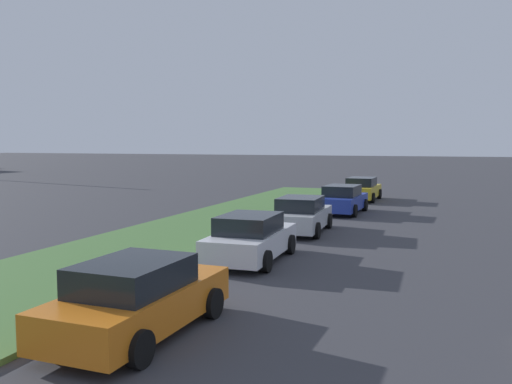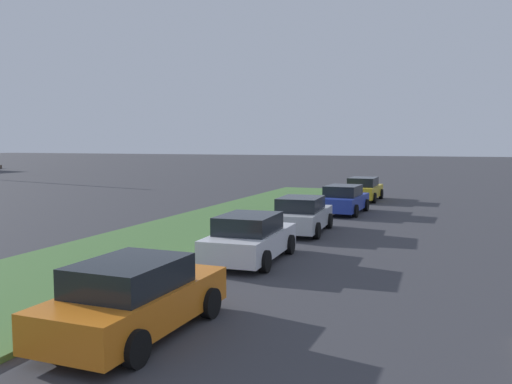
{
  "view_description": "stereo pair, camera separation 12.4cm",
  "coord_description": "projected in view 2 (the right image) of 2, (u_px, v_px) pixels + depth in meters",
  "views": [
    {
      "loc": [
        -0.99,
        -1.72,
        3.67
      ],
      "look_at": [
        17.75,
        5.28,
        1.83
      ],
      "focal_mm": 37.89,
      "sensor_mm": 36.0,
      "label": 1
    },
    {
      "loc": [
        -0.94,
        -1.83,
        3.67
      ],
      "look_at": [
        17.75,
        5.28,
        1.83
      ],
      "focal_mm": 37.89,
      "sensor_mm": 36.0,
      "label": 2
    }
  ],
  "objects": [
    {
      "name": "grass_median",
      "position": [
        45.0,
        281.0,
        14.07
      ],
      "size": [
        60.0,
        6.0,
        0.12
      ],
      "primitive_type": "cube",
      "color": "#477238",
      "rests_on": "ground"
    },
    {
      "name": "parked_car_white",
      "position": [
        250.0,
        238.0,
        16.73
      ],
      "size": [
        4.36,
        2.14,
        1.47
      ],
      "rotation": [
        0.0,
        0.0,
        0.04
      ],
      "color": "silver",
      "rests_on": "ground"
    },
    {
      "name": "parked_car_blue",
      "position": [
        344.0,
        200.0,
        28.01
      ],
      "size": [
        4.36,
        2.13,
        1.47
      ],
      "rotation": [
        0.0,
        0.0,
        -0.03
      ],
      "color": "#23389E",
      "rests_on": "ground"
    },
    {
      "name": "parked_car_orange",
      "position": [
        135.0,
        298.0,
        10.3
      ],
      "size": [
        4.33,
        2.08,
        1.47
      ],
      "rotation": [
        0.0,
        0.0,
        -0.02
      ],
      "color": "orange",
      "rests_on": "ground"
    },
    {
      "name": "parked_car_yellow",
      "position": [
        363.0,
        189.0,
        34.25
      ],
      "size": [
        4.33,
        2.08,
        1.47
      ],
      "rotation": [
        0.0,
        0.0,
        -0.02
      ],
      "color": "gold",
      "rests_on": "ground"
    },
    {
      "name": "parked_car_silver",
      "position": [
        301.0,
        215.0,
        22.04
      ],
      "size": [
        4.39,
        2.2,
        1.47
      ],
      "rotation": [
        0.0,
        0.0,
        0.05
      ],
      "color": "#B2B5BA",
      "rests_on": "ground"
    }
  ]
}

